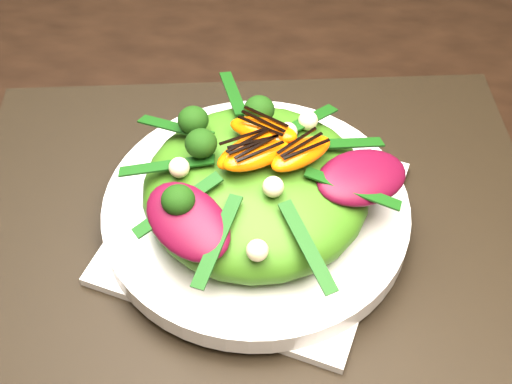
{
  "coord_description": "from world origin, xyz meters",
  "views": [
    {
      "loc": [
        0.16,
        -0.52,
        1.24
      ],
      "look_at": [
        0.14,
        -0.14,
        0.8
      ],
      "focal_mm": 48.0,
      "sensor_mm": 36.0,
      "label": 1
    }
  ],
  "objects_px": {
    "dining_table": "(130,132)",
    "salad_bowl": "(256,211)",
    "placemat": "(256,225)",
    "lettuce_mound": "(256,188)",
    "plate_base": "(256,221)",
    "orange_segment": "(238,137)"
  },
  "relations": [
    {
      "from": "salad_bowl",
      "to": "lettuce_mound",
      "type": "xyz_separation_m",
      "value": [
        0.0,
        0.0,
        0.03
      ]
    },
    {
      "from": "placemat",
      "to": "salad_bowl",
      "type": "xyz_separation_m",
      "value": [
        0.0,
        0.0,
        0.02
      ]
    },
    {
      "from": "orange_segment",
      "to": "plate_base",
      "type": "bearing_deg",
      "value": -52.65
    },
    {
      "from": "dining_table",
      "to": "placemat",
      "type": "height_order",
      "value": "dining_table"
    },
    {
      "from": "placemat",
      "to": "lettuce_mound",
      "type": "height_order",
      "value": "lettuce_mound"
    },
    {
      "from": "placemat",
      "to": "lettuce_mound",
      "type": "relative_size",
      "value": 2.71
    },
    {
      "from": "lettuce_mound",
      "to": "orange_segment",
      "type": "height_order",
      "value": "orange_segment"
    },
    {
      "from": "salad_bowl",
      "to": "lettuce_mound",
      "type": "height_order",
      "value": "lettuce_mound"
    },
    {
      "from": "plate_base",
      "to": "lettuce_mound",
      "type": "xyz_separation_m",
      "value": [
        0.0,
        0.0,
        0.04
      ]
    },
    {
      "from": "placemat",
      "to": "orange_segment",
      "type": "xyz_separation_m",
      "value": [
        -0.02,
        0.02,
        0.09
      ]
    },
    {
      "from": "placemat",
      "to": "orange_segment",
      "type": "height_order",
      "value": "orange_segment"
    },
    {
      "from": "placemat",
      "to": "salad_bowl",
      "type": "distance_m",
      "value": 0.02
    },
    {
      "from": "salad_bowl",
      "to": "orange_segment",
      "type": "height_order",
      "value": "orange_segment"
    },
    {
      "from": "dining_table",
      "to": "lettuce_mound",
      "type": "distance_m",
      "value": 0.21
    },
    {
      "from": "dining_table",
      "to": "salad_bowl",
      "type": "bearing_deg",
      "value": -44.34
    },
    {
      "from": "plate_base",
      "to": "orange_segment",
      "type": "xyz_separation_m",
      "value": [
        -0.02,
        0.02,
        0.08
      ]
    },
    {
      "from": "placemat",
      "to": "lettuce_mound",
      "type": "xyz_separation_m",
      "value": [
        0.0,
        0.0,
        0.05
      ]
    },
    {
      "from": "placemat",
      "to": "orange_segment",
      "type": "distance_m",
      "value": 0.09
    },
    {
      "from": "dining_table",
      "to": "salad_bowl",
      "type": "xyz_separation_m",
      "value": [
        0.14,
        -0.14,
        0.04
      ]
    },
    {
      "from": "lettuce_mound",
      "to": "dining_table",
      "type": "bearing_deg",
      "value": 135.66
    },
    {
      "from": "dining_table",
      "to": "plate_base",
      "type": "distance_m",
      "value": 0.2
    },
    {
      "from": "salad_bowl",
      "to": "orange_segment",
      "type": "bearing_deg",
      "value": 127.35
    }
  ]
}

